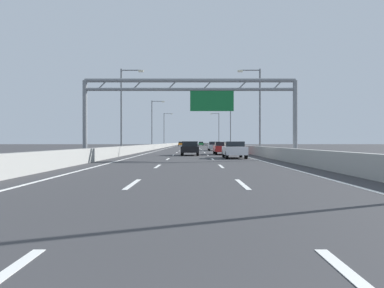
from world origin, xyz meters
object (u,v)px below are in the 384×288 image
sign_gantry (194,98)px  streetlamp_left_distant (166,128)px  red_car (224,148)px  white_car (236,150)px  orange_car (182,144)px  streetlamp_right_mid (259,106)px  streetlamp_left_far (155,121)px  black_car (191,148)px  streetlamp_right_far (231,121)px  streetlamp_left_mid (125,106)px  silver_car (216,146)px  green_car (202,144)px  streetlamp_right_distant (219,128)px

sign_gantry → streetlamp_left_distant: streetlamp_left_distant is taller
red_car → white_car: 9.62m
orange_car → white_car: size_ratio=0.98×
streetlamp_right_mid → streetlamp_left_far: size_ratio=1.00×
red_car → black_car: (-3.58, -2.70, 0.03)m
streetlamp_left_far → streetlamp_right_far: (14.93, 0.00, 0.00)m
streetlamp_right_mid → red_car: bearing=-178.7°
streetlamp_right_mid → black_car: 9.28m
sign_gantry → streetlamp_left_mid: (-7.69, 12.35, 0.54)m
streetlamp_left_mid → orange_car: size_ratio=2.24×
red_car → black_car: bearing=-142.9°
orange_car → streetlamp_right_far: bearing=-78.9°
red_car → silver_car: bearing=89.4°
streetlamp_right_mid → green_car: 93.90m
orange_car → streetlamp_right_distant: bearing=-65.9°
streetlamp_left_far → red_car: bearing=-71.0°
streetlamp_right_far → red_car: 32.55m
streetlamp_left_mid → black_car: (7.40, -2.80, -4.65)m
streetlamp_right_far → sign_gantry: bearing=-99.3°
black_car → streetlamp_right_far: bearing=77.8°
streetlamp_left_far → streetlamp_right_distant: bearing=64.9°
streetlamp_left_mid → red_car: size_ratio=2.04×
streetlamp_right_distant → silver_car: (-3.77, -45.68, -4.65)m
green_car → streetlamp_right_mid: bearing=-87.5°
streetlamp_left_distant → red_car: size_ratio=2.04×
streetlamp_left_distant → streetlamp_left_mid: bearing=-90.0°
sign_gantry → silver_car: size_ratio=3.58×
streetlamp_right_far → white_car: (-3.71, -41.59, -4.66)m
sign_gantry → white_car: bearing=36.7°
sign_gantry → red_car: size_ratio=3.62×
streetlamp_right_far → orange_car: streetlamp_right_far is taller
streetlamp_left_distant → green_car: 32.16m
streetlamp_left_mid → streetlamp_right_mid: 14.93m
streetlamp_left_far → green_car: streetlamp_left_far is taller
streetlamp_right_distant → white_car: size_ratio=2.19×
red_car → black_car: 4.48m
green_car → silver_car: bearing=-89.8°
sign_gantry → green_car: bearing=88.3°
streetlamp_right_far → orange_car: bearing=101.1°
streetlamp_right_distant → streetlamp_left_mid: bearing=-103.2°
streetlamp_right_far → streetlamp_right_distant: same height
black_car → white_car: 7.90m
streetlamp_left_distant → streetlamp_right_far: bearing=-64.9°
streetlamp_left_mid → orange_car: streetlamp_left_mid is taller
streetlamp_left_distant → silver_car: 47.26m
streetlamp_right_mid → streetlamp_left_far: same height
streetlamp_left_far → orange_car: (3.75, 56.91, -4.65)m
orange_car → red_car: (7.23, -88.88, -0.03)m
sign_gantry → streetlamp_left_far: bearing=99.9°
red_car → silver_car: silver_car is taller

